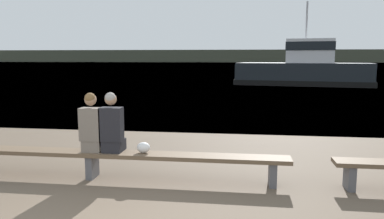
{
  "coord_description": "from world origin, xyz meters",
  "views": [
    {
      "loc": [
        1.88,
        -3.66,
        2.11
      ],
      "look_at": [
        0.65,
        5.43,
        0.82
      ],
      "focal_mm": 35.0,
      "sensor_mm": 36.0,
      "label": 1
    }
  ],
  "objects_px": {
    "person_right": "(112,126)",
    "person_left": "(92,126)",
    "tugboat_red": "(304,71)",
    "shopping_bag": "(143,148)",
    "bench_main": "(92,156)"
  },
  "relations": [
    {
      "from": "person_right",
      "to": "person_left",
      "type": "bearing_deg",
      "value": 179.99
    },
    {
      "from": "person_left",
      "to": "tugboat_red",
      "type": "distance_m",
      "value": 24.44
    },
    {
      "from": "person_left",
      "to": "person_right",
      "type": "relative_size",
      "value": 0.99
    },
    {
      "from": "bench_main",
      "to": "person_left",
      "type": "xyz_separation_m",
      "value": [
        0.02,
        0.01,
        0.53
      ]
    },
    {
      "from": "person_left",
      "to": "tugboat_red",
      "type": "xyz_separation_m",
      "value": [
        7.2,
        23.36,
        0.17
      ]
    },
    {
      "from": "person_left",
      "to": "person_right",
      "type": "height_order",
      "value": "person_right"
    },
    {
      "from": "bench_main",
      "to": "tugboat_red",
      "type": "height_order",
      "value": "tugboat_red"
    },
    {
      "from": "bench_main",
      "to": "shopping_bag",
      "type": "bearing_deg",
      "value": 1.45
    },
    {
      "from": "person_left",
      "to": "shopping_bag",
      "type": "height_order",
      "value": "person_left"
    },
    {
      "from": "person_right",
      "to": "tugboat_red",
      "type": "distance_m",
      "value": 24.34
    },
    {
      "from": "tugboat_red",
      "to": "person_right",
      "type": "bearing_deg",
      "value": 174.21
    },
    {
      "from": "shopping_bag",
      "to": "tugboat_red",
      "type": "distance_m",
      "value": 24.18
    },
    {
      "from": "bench_main",
      "to": "person_right",
      "type": "height_order",
      "value": "person_right"
    },
    {
      "from": "shopping_bag",
      "to": "bench_main",
      "type": "bearing_deg",
      "value": -178.55
    },
    {
      "from": "person_right",
      "to": "tugboat_red",
      "type": "relative_size",
      "value": 0.1
    }
  ]
}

